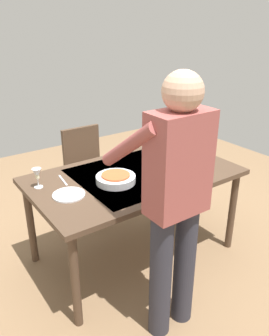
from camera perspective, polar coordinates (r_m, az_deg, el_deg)
The scene contains 14 objects.
ground_plane at distance 3.15m, azimuth 0.00°, elevation -13.87°, with size 6.00×6.00×0.00m, color #846647.
dining_table at distance 2.78m, azimuth 0.00°, elevation -2.31°, with size 1.65×0.96×0.77m.
chair_near at distance 3.53m, azimuth -7.95°, elevation 0.26°, with size 0.40×0.40×0.91m.
person_server at distance 2.01m, azimuth 6.70°, elevation -4.88°, with size 0.42×0.61×1.69m.
wine_bottle at distance 2.63m, azimuth 6.52°, elevation 0.35°, with size 0.07×0.07×0.30m.
wine_glass_left at distance 2.58m, azimuth -15.89°, elevation -1.05°, with size 0.07×0.07×0.15m.
water_cup_near_left at distance 2.69m, azimuth 2.01°, elevation -0.26°, with size 0.07×0.07×0.11m, color silver.
water_cup_near_right at distance 2.75m, azimuth 8.98°, elevation 0.03°, with size 0.08×0.08×0.11m, color silver.
water_cup_far_left at distance 2.67m, azimuth 11.36°, elevation -1.14°, with size 0.07×0.07×0.09m, color silver.
serving_bowl_pasta at distance 2.59m, azimuth -3.14°, elevation -1.75°, with size 0.30×0.30×0.07m.
side_bowl_salad at distance 3.17m, azimuth 2.84°, elevation 3.09°, with size 0.18×0.18×0.07m.
dinner_plate_near at distance 2.46m, azimuth -10.87°, elevation -4.38°, with size 0.23×0.23×0.01m, color silver.
table_knife at distance 2.69m, azimuth -11.80°, elevation -2.00°, with size 0.01×0.20×0.01m, color silver.
table_fork at distance 3.01m, azimuth 7.15°, elevation 1.19°, with size 0.01×0.18×0.01m, color silver.
Camera 1 is at (1.44, 2.04, 1.92)m, focal length 36.66 mm.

